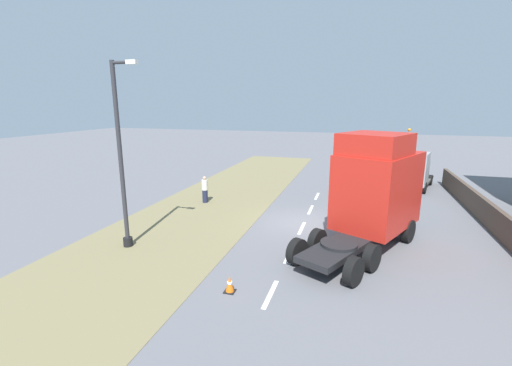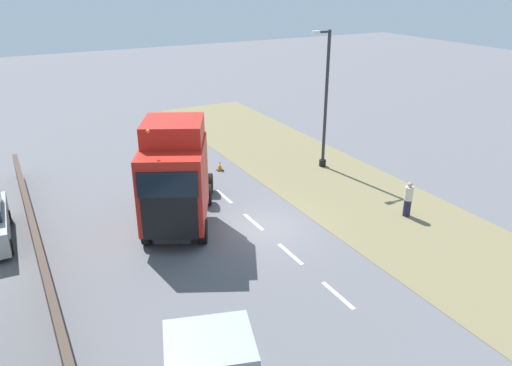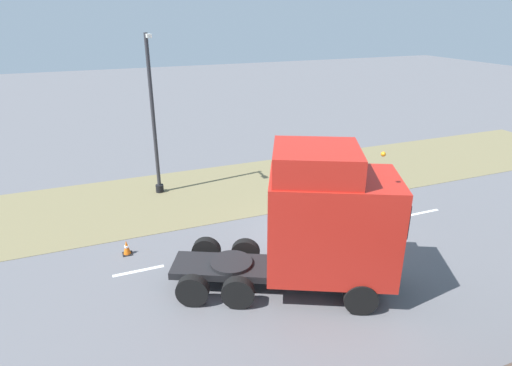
% 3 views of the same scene
% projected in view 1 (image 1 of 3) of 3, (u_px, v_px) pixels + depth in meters
% --- Properties ---
extents(ground_plane, '(120.00, 120.00, 0.00)m').
position_uv_depth(ground_plane, '(304.00, 224.00, 17.84)').
color(ground_plane, slate).
rests_on(ground_plane, ground).
extents(grass_verge, '(7.00, 44.00, 0.01)m').
position_uv_depth(grass_verge, '(199.00, 213.00, 19.51)').
color(grass_verge, olive).
rests_on(grass_verge, ground).
extents(lane_markings, '(0.16, 14.60, 0.00)m').
position_uv_depth(lane_markings, '(302.00, 228.00, 17.18)').
color(lane_markings, white).
rests_on(lane_markings, ground).
extents(boundary_wall, '(0.25, 24.00, 1.26)m').
position_uv_depth(boundary_wall, '(506.00, 230.00, 15.18)').
color(boundary_wall, '#4C3D33').
rests_on(boundary_wall, ground).
extents(lorry_cab, '(5.34, 7.30, 5.05)m').
position_uv_depth(lorry_cab, '(375.00, 189.00, 14.87)').
color(lorry_cab, black).
rests_on(lorry_cab, ground).
extents(flatbed_truck, '(3.44, 5.49, 2.82)m').
position_uv_depth(flatbed_truck, '(412.00, 170.00, 24.35)').
color(flatbed_truck, '#999EA3').
rests_on(flatbed_truck, ground).
extents(lamp_post, '(1.32, 0.40, 7.75)m').
position_uv_depth(lamp_post, '(122.00, 167.00, 14.19)').
color(lamp_post, black).
rests_on(lamp_post, ground).
extents(pedestrian, '(0.39, 0.39, 1.69)m').
position_uv_depth(pedestrian, '(205.00, 190.00, 21.48)').
color(pedestrian, '#1E233D').
rests_on(pedestrian, ground).
extents(traffic_cone_lead, '(0.36, 0.36, 0.58)m').
position_uv_depth(traffic_cone_lead, '(230.00, 284.00, 11.29)').
color(traffic_cone_lead, black).
rests_on(traffic_cone_lead, ground).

